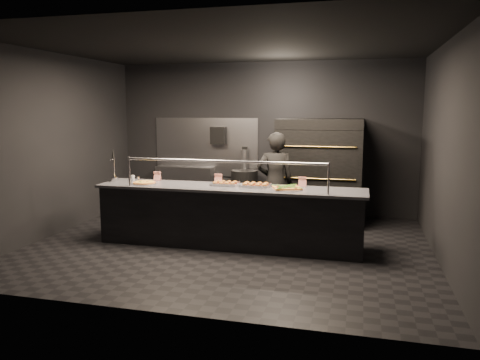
{
  "coord_description": "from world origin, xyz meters",
  "views": [
    {
      "loc": [
        1.91,
        -6.72,
        2.09
      ],
      "look_at": [
        0.12,
        0.2,
        1.0
      ],
      "focal_mm": 35.0,
      "sensor_mm": 36.0,
      "label": 1
    }
  ],
  "objects_px": {
    "service_counter": "(229,216)",
    "towel_dispenser": "(218,135)",
    "round_pizza": "(144,183)",
    "pizza_oven": "(320,170)",
    "square_pizza": "(287,188)",
    "beer_tap": "(114,172)",
    "fire_extinguisher": "(245,160)",
    "worker": "(275,182)",
    "slider_tray_a": "(225,183)",
    "slider_tray_b": "(256,185)",
    "prep_shelf": "(186,188)",
    "trash_bin": "(244,192)"
  },
  "relations": [
    {
      "from": "pizza_oven",
      "to": "square_pizza",
      "type": "height_order",
      "value": "pizza_oven"
    },
    {
      "from": "service_counter",
      "to": "fire_extinguisher",
      "type": "distance_m",
      "value": 2.5
    },
    {
      "from": "slider_tray_b",
      "to": "round_pizza",
      "type": "bearing_deg",
      "value": -175.09
    },
    {
      "from": "pizza_oven",
      "to": "prep_shelf",
      "type": "xyz_separation_m",
      "value": [
        -2.8,
        0.42,
        -0.52
      ]
    },
    {
      "from": "fire_extinguisher",
      "to": "worker",
      "type": "height_order",
      "value": "worker"
    },
    {
      "from": "service_counter",
      "to": "trash_bin",
      "type": "distance_m",
      "value": 2.18
    },
    {
      "from": "prep_shelf",
      "to": "worker",
      "type": "distance_m",
      "value": 2.54
    },
    {
      "from": "square_pizza",
      "to": "beer_tap",
      "type": "bearing_deg",
      "value": 179.17
    },
    {
      "from": "slider_tray_b",
      "to": "square_pizza",
      "type": "bearing_deg",
      "value": -11.41
    },
    {
      "from": "prep_shelf",
      "to": "round_pizza",
      "type": "bearing_deg",
      "value": -84.51
    },
    {
      "from": "towel_dispenser",
      "to": "slider_tray_a",
      "type": "relative_size",
      "value": 0.84
    },
    {
      "from": "towel_dispenser",
      "to": "slider_tray_b",
      "type": "bearing_deg",
      "value": -60.75
    },
    {
      "from": "fire_extinguisher",
      "to": "beer_tap",
      "type": "bearing_deg",
      "value": -123.98
    },
    {
      "from": "square_pizza",
      "to": "slider_tray_a",
      "type": "bearing_deg",
      "value": 171.85
    },
    {
      "from": "beer_tap",
      "to": "square_pizza",
      "type": "distance_m",
      "value": 2.84
    },
    {
      "from": "pizza_oven",
      "to": "beer_tap",
      "type": "height_order",
      "value": "pizza_oven"
    },
    {
      "from": "service_counter",
      "to": "fire_extinguisher",
      "type": "bearing_deg",
      "value": 98.3
    },
    {
      "from": "service_counter",
      "to": "towel_dispenser",
      "type": "xyz_separation_m",
      "value": [
        -0.9,
        2.39,
        1.09
      ]
    },
    {
      "from": "slider_tray_a",
      "to": "trash_bin",
      "type": "relative_size",
      "value": 0.47
    },
    {
      "from": "slider_tray_a",
      "to": "trash_bin",
      "type": "bearing_deg",
      "value": 95.56
    },
    {
      "from": "pizza_oven",
      "to": "beer_tap",
      "type": "relative_size",
      "value": 3.7
    },
    {
      "from": "fire_extinguisher",
      "to": "trash_bin",
      "type": "distance_m",
      "value": 0.66
    },
    {
      "from": "slider_tray_a",
      "to": "worker",
      "type": "xyz_separation_m",
      "value": [
        0.63,
        0.87,
        -0.09
      ]
    },
    {
      "from": "prep_shelf",
      "to": "worker",
      "type": "xyz_separation_m",
      "value": [
        2.13,
        -1.33,
        0.4
      ]
    },
    {
      "from": "square_pizza",
      "to": "fire_extinguisher",
      "type": "bearing_deg",
      "value": 117.04
    },
    {
      "from": "slider_tray_b",
      "to": "square_pizza",
      "type": "height_order",
      "value": "slider_tray_b"
    },
    {
      "from": "worker",
      "to": "fire_extinguisher",
      "type": "bearing_deg",
      "value": -74.57
    },
    {
      "from": "service_counter",
      "to": "pizza_oven",
      "type": "height_order",
      "value": "pizza_oven"
    },
    {
      "from": "fire_extinguisher",
      "to": "square_pizza",
      "type": "height_order",
      "value": "fire_extinguisher"
    },
    {
      "from": "pizza_oven",
      "to": "slider_tray_b",
      "type": "relative_size",
      "value": 3.71
    },
    {
      "from": "round_pizza",
      "to": "pizza_oven",
      "type": "bearing_deg",
      "value": 37.43
    },
    {
      "from": "slider_tray_a",
      "to": "square_pizza",
      "type": "xyz_separation_m",
      "value": [
        0.98,
        -0.14,
        -0.01
      ]
    },
    {
      "from": "square_pizza",
      "to": "worker",
      "type": "relative_size",
      "value": 0.29
    },
    {
      "from": "slider_tray_b",
      "to": "worker",
      "type": "height_order",
      "value": "worker"
    },
    {
      "from": "towel_dispenser",
      "to": "square_pizza",
      "type": "relative_size",
      "value": 0.71
    },
    {
      "from": "pizza_oven",
      "to": "slider_tray_a",
      "type": "height_order",
      "value": "pizza_oven"
    },
    {
      "from": "round_pizza",
      "to": "worker",
      "type": "xyz_separation_m",
      "value": [
        1.9,
        1.06,
        -0.08
      ]
    },
    {
      "from": "trash_bin",
      "to": "beer_tap",
      "type": "bearing_deg",
      "value": -127.7
    },
    {
      "from": "beer_tap",
      "to": "pizza_oven",
      "type": "bearing_deg",
      "value": 30.75
    },
    {
      "from": "service_counter",
      "to": "worker",
      "type": "height_order",
      "value": "worker"
    },
    {
      "from": "pizza_oven",
      "to": "beer_tap",
      "type": "distance_m",
      "value": 3.67
    },
    {
      "from": "round_pizza",
      "to": "square_pizza",
      "type": "relative_size",
      "value": 0.82
    },
    {
      "from": "slider_tray_a",
      "to": "worker",
      "type": "distance_m",
      "value": 1.07
    },
    {
      "from": "towel_dispenser",
      "to": "service_counter",
      "type": "bearing_deg",
      "value": -69.37
    },
    {
      "from": "fire_extinguisher",
      "to": "service_counter",
      "type": "bearing_deg",
      "value": -81.7
    },
    {
      "from": "service_counter",
      "to": "towel_dispenser",
      "type": "bearing_deg",
      "value": 110.63
    },
    {
      "from": "slider_tray_b",
      "to": "pizza_oven",
      "type": "bearing_deg",
      "value": 66.0
    },
    {
      "from": "slider_tray_a",
      "to": "slider_tray_b",
      "type": "distance_m",
      "value": 0.49
    },
    {
      "from": "round_pizza",
      "to": "trash_bin",
      "type": "xyz_separation_m",
      "value": [
        1.07,
        2.23,
        -0.49
      ]
    },
    {
      "from": "trash_bin",
      "to": "towel_dispenser",
      "type": "bearing_deg",
      "value": 159.29
    }
  ]
}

